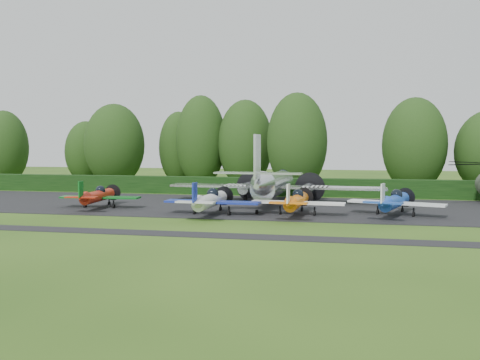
% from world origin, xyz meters
% --- Properties ---
extents(ground, '(160.00, 160.00, 0.00)m').
position_xyz_m(ground, '(0.00, 0.00, 0.00)').
color(ground, '#264814').
rests_on(ground, ground).
extents(apron, '(70.00, 18.00, 0.01)m').
position_xyz_m(apron, '(0.00, 10.00, 0.00)').
color(apron, black).
rests_on(apron, ground).
extents(taxiway_verge, '(70.00, 2.00, 0.00)m').
position_xyz_m(taxiway_verge, '(0.00, -6.00, 0.00)').
color(taxiway_verge, black).
rests_on(taxiway_verge, ground).
extents(hedgerow, '(90.00, 1.60, 2.00)m').
position_xyz_m(hedgerow, '(0.00, 21.00, 0.00)').
color(hedgerow, black).
rests_on(hedgerow, ground).
extents(transport_plane, '(21.71, 16.64, 6.96)m').
position_xyz_m(transport_plane, '(1.77, 12.57, 1.94)').
color(transport_plane, silver).
rests_on(transport_plane, ground).
extents(light_plane_red, '(7.36, 7.74, 2.83)m').
position_xyz_m(light_plane_red, '(-13.27, 5.41, 1.18)').
color(light_plane_red, '#AA200F').
rests_on(light_plane_red, ground).
extents(light_plane_white, '(8.03, 8.45, 3.09)m').
position_xyz_m(light_plane_white, '(-2.05, 3.01, 1.29)').
color(light_plane_white, silver).
rests_on(light_plane_white, ground).
extents(light_plane_orange, '(7.75, 8.15, 2.98)m').
position_xyz_m(light_plane_orange, '(4.90, 4.27, 1.24)').
color(light_plane_orange, orange).
rests_on(light_plane_orange, ground).
extents(light_plane_blue, '(7.82, 8.22, 3.00)m').
position_xyz_m(light_plane_blue, '(12.72, 5.66, 1.25)').
color(light_plane_blue, '#1C45A8').
rests_on(light_plane_blue, ground).
extents(tree_0, '(6.26, 6.26, 9.17)m').
position_xyz_m(tree_0, '(-29.31, 33.70, 4.57)').
color(tree_0, black).
rests_on(tree_0, ground).
extents(tree_1, '(6.74, 6.74, 10.63)m').
position_xyz_m(tree_1, '(-39.89, 29.28, 5.30)').
color(tree_1, black).
rests_on(tree_1, ground).
extents(tree_2, '(7.49, 7.49, 12.19)m').
position_xyz_m(tree_2, '(2.56, 27.15, 6.08)').
color(tree_2, black).
rests_on(tree_2, ground).
extents(tree_4, '(6.83, 6.83, 12.48)m').
position_xyz_m(tree_4, '(-11.08, 31.61, 6.22)').
color(tree_4, black).
rests_on(tree_4, ground).
extents(tree_5, '(7.30, 7.30, 11.73)m').
position_xyz_m(tree_5, '(-4.75, 31.08, 5.86)').
color(tree_5, black).
rests_on(tree_5, ground).
extents(tree_6, '(8.31, 8.31, 11.38)m').
position_xyz_m(tree_6, '(-23.07, 29.96, 5.68)').
color(tree_6, black).
rests_on(tree_6, ground).
extents(tree_8, '(5.78, 5.78, 10.49)m').
position_xyz_m(tree_8, '(-15.36, 34.91, 5.23)').
color(tree_8, black).
rests_on(tree_8, ground).
extents(tree_9, '(7.73, 7.73, 11.51)m').
position_xyz_m(tree_9, '(16.69, 28.94, 5.74)').
color(tree_9, black).
rests_on(tree_9, ground).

